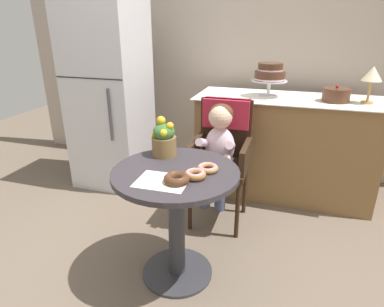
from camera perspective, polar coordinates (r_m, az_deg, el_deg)
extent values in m
plane|color=#6B5B4C|center=(2.21, -2.55, -20.16)|extent=(8.00, 8.00, 0.00)
cube|color=#B2A393|center=(3.44, 8.10, 19.44)|extent=(4.80, 0.10, 2.70)
cylinder|color=#332D33|center=(1.82, -2.91, -3.40)|extent=(0.72, 0.72, 0.03)
cylinder|color=#333338|center=(2.00, -2.71, -12.78)|extent=(0.10, 0.10, 0.69)
cylinder|color=#333338|center=(2.21, -2.55, -19.96)|extent=(0.44, 0.44, 0.02)
cube|color=#332114|center=(2.47, 4.87, -2.35)|extent=(0.42, 0.42, 0.04)
cube|color=#332114|center=(2.56, 5.99, 4.49)|extent=(0.40, 0.04, 0.46)
cube|color=#332114|center=(2.47, 0.65, 0.55)|extent=(0.04, 0.38, 0.18)
cube|color=#332114|center=(2.40, 9.38, -0.44)|extent=(0.04, 0.38, 0.18)
cube|color=#B22338|center=(2.52, 6.10, 7.09)|extent=(0.36, 0.11, 0.22)
cylinder|color=#332114|center=(2.47, -0.37, -8.72)|extent=(0.03, 0.03, 0.45)
cylinder|color=#332114|center=(2.40, 7.97, -9.94)|extent=(0.03, 0.03, 0.45)
cylinder|color=#332114|center=(2.77, 1.89, -5.11)|extent=(0.03, 0.03, 0.45)
cylinder|color=#332114|center=(2.71, 9.28, -6.07)|extent=(0.03, 0.03, 0.45)
ellipsoid|color=silver|center=(2.39, 4.89, 1.23)|extent=(0.22, 0.16, 0.30)
sphere|color=#E0B293|center=(2.31, 5.02, 6.42)|extent=(0.17, 0.17, 0.17)
ellipsoid|color=#4C2D19|center=(2.32, 5.14, 7.07)|extent=(0.17, 0.17, 0.14)
cylinder|color=silver|center=(2.31, 2.15, 1.91)|extent=(0.08, 0.23, 0.13)
sphere|color=#E0B293|center=(2.26, 1.84, -0.41)|extent=(0.06, 0.06, 0.06)
cylinder|color=silver|center=(2.27, 6.78, 1.42)|extent=(0.08, 0.23, 0.13)
sphere|color=#E0B293|center=(2.23, 6.08, -0.90)|extent=(0.06, 0.06, 0.06)
cylinder|color=#3F4760|center=(2.37, 3.08, -1.77)|extent=(0.09, 0.22, 0.09)
cylinder|color=#3F4760|center=(2.35, 2.32, -6.61)|extent=(0.08, 0.08, 0.26)
cylinder|color=#3F4760|center=(2.35, 5.69, -2.08)|extent=(0.09, 0.22, 0.09)
cylinder|color=#3F4760|center=(2.32, 4.96, -6.97)|extent=(0.08, 0.08, 0.26)
cube|color=white|center=(1.69, -5.25, -4.91)|extent=(0.27, 0.21, 0.00)
torus|color=#4C2D19|center=(1.67, -2.72, -4.49)|extent=(0.14, 0.14, 0.04)
torus|color=#512D1E|center=(1.66, -2.73, -4.12)|extent=(0.12, 0.12, 0.02)
torus|color=#AD7542|center=(1.80, 2.78, -2.61)|extent=(0.12, 0.12, 0.03)
torus|color=pink|center=(1.80, 2.79, -2.35)|extent=(0.11, 0.11, 0.02)
torus|color=#936033|center=(1.72, 0.57, -3.74)|extent=(0.12, 0.12, 0.04)
torus|color=pink|center=(1.71, 0.57, -3.42)|extent=(0.10, 0.10, 0.02)
cylinder|color=brown|center=(2.01, -4.91, 1.31)|extent=(0.15, 0.15, 0.12)
ellipsoid|color=#38662D|center=(1.98, -4.99, 3.76)|extent=(0.14, 0.14, 0.10)
sphere|color=gold|center=(1.94, -3.90, 4.88)|extent=(0.05, 0.05, 0.05)
sphere|color=gold|center=(1.99, -4.47, 3.95)|extent=(0.06, 0.06, 0.06)
sphere|color=gold|center=(1.98, -5.46, 5.79)|extent=(0.05, 0.05, 0.05)
sphere|color=gold|center=(1.97, -6.47, 3.51)|extent=(0.05, 0.05, 0.05)
sphere|color=gold|center=(1.93, -4.99, 3.59)|extent=(0.05, 0.05, 0.05)
cube|color=olive|center=(3.02, 15.73, 1.04)|extent=(1.50, 0.56, 0.90)
cube|color=white|center=(2.90, 16.63, 9.30)|extent=(1.56, 0.62, 0.01)
cylinder|color=silver|center=(2.91, 13.21, 9.84)|extent=(0.16, 0.16, 0.01)
cylinder|color=silver|center=(2.89, 13.32, 11.09)|extent=(0.03, 0.03, 0.12)
cylinder|color=silver|center=(2.88, 13.43, 12.34)|extent=(0.30, 0.30, 0.01)
cylinder|color=#4C2D1E|center=(2.88, 13.50, 13.15)|extent=(0.26, 0.25, 0.08)
cylinder|color=silver|center=(2.88, 13.45, 12.64)|extent=(0.26, 0.26, 0.01)
cylinder|color=#4C2D1E|center=(2.87, 13.63, 14.54)|extent=(0.21, 0.21, 0.07)
cylinder|color=silver|center=(2.87, 13.59, 14.09)|extent=(0.21, 0.21, 0.01)
cylinder|color=#4C2D1E|center=(2.87, 23.99, 9.39)|extent=(0.21, 0.21, 0.11)
sphere|color=red|center=(2.86, 24.19, 10.67)|extent=(0.02, 0.02, 0.02)
cylinder|color=#B28C47|center=(2.92, 28.38, 7.90)|extent=(0.09, 0.09, 0.01)
cylinder|color=#B28C47|center=(2.90, 28.69, 9.57)|extent=(0.02, 0.02, 0.16)
cone|color=beige|center=(2.88, 29.18, 12.17)|extent=(0.15, 0.15, 0.11)
cube|color=silver|center=(3.17, -14.24, 9.68)|extent=(0.64, 0.60, 1.70)
cube|color=black|center=(2.88, -17.75, 12.48)|extent=(0.63, 0.01, 0.01)
cylinder|color=#3F3F44|center=(2.83, -14.25, 6.53)|extent=(0.02, 0.02, 0.45)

